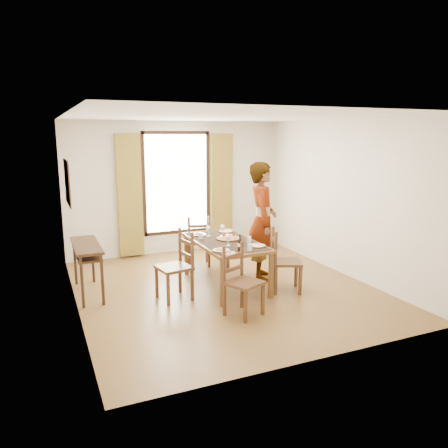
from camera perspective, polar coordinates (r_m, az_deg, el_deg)
name	(u,v)px	position (r m, az deg, el deg)	size (l,w,h in m)	color
ground	(224,288)	(7.12, 0.01, -8.36)	(5.00, 5.00, 0.00)	#513619
room_shell	(221,192)	(6.86, -0.46, 4.16)	(4.60, 5.10, 2.74)	silver
console_table	(87,251)	(6.99, -17.52, -3.42)	(0.38, 1.20, 0.80)	#331D11
dining_table	(225,245)	(7.05, 0.16, -2.71)	(0.91, 1.73, 0.76)	brown
chair_west	(176,268)	(6.58, -6.26, -5.69)	(0.53, 0.53, 1.04)	#4F391A
chair_north	(198,242)	(8.19, -3.38, -2.42)	(0.52, 0.52, 0.97)	#4F391A
chair_south	(242,283)	(5.99, 2.34, -7.68)	(0.57, 0.57, 0.98)	#4F391A
chair_east	(284,263)	(6.92, 7.87, -5.02)	(0.58, 0.58, 1.00)	#4F391A
man	(262,221)	(7.38, 5.01, 0.35)	(0.74, 0.86, 1.99)	gray
plate_sw	(221,249)	(6.40, -0.37, -3.32)	(0.27, 0.27, 0.05)	silver
plate_se	(257,245)	(6.68, 4.39, -2.71)	(0.27, 0.27, 0.05)	silver
plate_nw	(199,234)	(7.42, -3.34, -1.26)	(0.27, 0.27, 0.05)	silver
plate_ne	(226,230)	(7.64, 0.25, -0.85)	(0.27, 0.27, 0.05)	silver
pasta_platter	(228,236)	(7.11, 0.57, -1.62)	(0.40, 0.40, 0.10)	red
caprese_plate	(229,252)	(6.26, 0.62, -3.74)	(0.20, 0.20, 0.04)	silver
wine_glass_a	(228,240)	(6.69, 0.56, -2.08)	(0.08, 0.08, 0.18)	white
wine_glass_b	(223,230)	(7.40, -0.16, -0.76)	(0.08, 0.08, 0.18)	white
wine_glass_c	(208,231)	(7.32, -2.06, -0.89)	(0.08, 0.08, 0.18)	white
tumbler_a	(249,240)	(6.89, 3.29, -2.05)	(0.07, 0.07, 0.10)	silver
tumbler_b	(201,236)	(7.15, -3.06, -1.55)	(0.07, 0.07, 0.10)	silver
tumbler_c	(250,247)	(6.42, 3.40, -3.08)	(0.07, 0.07, 0.10)	silver
wine_bottle	(240,243)	(6.37, 2.08, -2.50)	(0.07, 0.07, 0.25)	black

